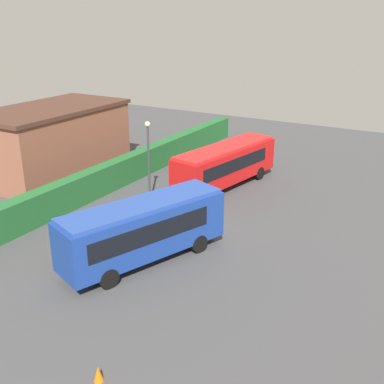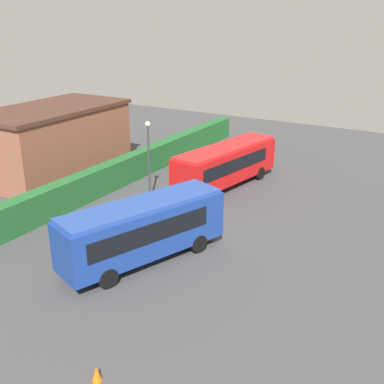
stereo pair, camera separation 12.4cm
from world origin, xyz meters
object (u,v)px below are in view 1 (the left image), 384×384
bus_blue (144,228)px  person_center (177,176)px  lamppost (148,153)px  bus_red (225,163)px  traffic_cone (98,374)px  person_left (93,241)px

bus_blue → person_center: (10.09, 4.27, -0.93)m
bus_blue → lamppost: lamppost is taller
person_center → lamppost: size_ratio=0.31×
bus_red → person_center: bus_red is taller
lamppost → person_center: bearing=-1.7°
traffic_cone → person_left: bearing=42.3°
bus_red → bus_blue: bearing=-163.1°
bus_blue → lamppost: bearing=53.1°
bus_red → person_left: 13.50m
bus_red → person_center: (-2.21, 2.83, -0.86)m
person_center → traffic_cone: size_ratio=2.96×
bus_red → person_center: 3.69m
bus_blue → bus_red: 12.38m
traffic_cone → lamppost: lamppost is taller
person_center → bus_blue: bearing=-167.7°
person_left → traffic_cone: (-6.74, -6.12, -0.72)m
person_left → lamppost: bearing=-104.6°
bus_blue → traffic_cone: bus_blue is taller
lamppost → traffic_cone: bearing=-151.3°
bus_blue → person_center: 11.00m
person_left → traffic_cone: size_ratio=3.19×
lamppost → bus_red: bearing=-27.7°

